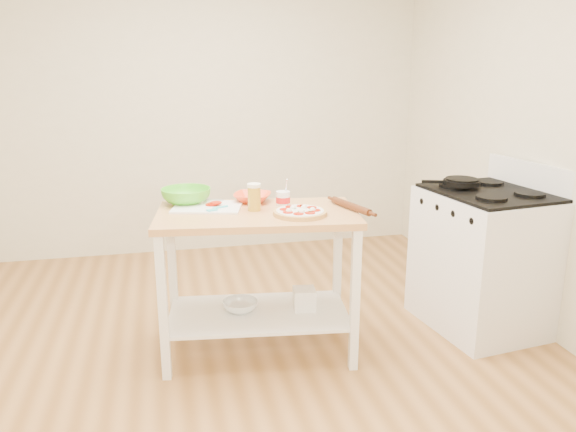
% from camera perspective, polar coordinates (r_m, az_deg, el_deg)
% --- Properties ---
extents(room_shell, '(4.04, 4.54, 2.74)m').
position_cam_1_polar(room_shell, '(3.04, -4.92, 7.83)').
color(room_shell, '#AB763F').
rests_on(room_shell, ground).
extents(prep_island, '(1.24, 0.78, 0.90)m').
position_cam_1_polar(prep_island, '(3.36, -3.10, -3.69)').
color(prep_island, tan).
rests_on(prep_island, ground).
extents(gas_stove, '(0.78, 0.88, 1.11)m').
position_cam_1_polar(gas_stove, '(3.99, 19.28, -4.14)').
color(gas_stove, silver).
rests_on(gas_stove, ground).
extents(skillet, '(0.37, 0.24, 0.03)m').
position_cam_1_polar(skillet, '(3.91, 17.12, 3.29)').
color(skillet, black).
rests_on(skillet, gas_stove).
extents(pizza, '(0.31, 0.31, 0.05)m').
position_cam_1_polar(pizza, '(3.22, 1.23, 0.42)').
color(pizza, tan).
rests_on(pizza, prep_island).
extents(cutting_board, '(0.46, 0.39, 0.04)m').
position_cam_1_polar(cutting_board, '(3.41, -8.21, 0.97)').
color(cutting_board, white).
rests_on(cutting_board, prep_island).
extents(spatula, '(0.14, 0.10, 0.01)m').
position_cam_1_polar(spatula, '(3.32, -7.28, 0.76)').
color(spatula, '#39CAD4').
rests_on(spatula, cutting_board).
extents(knife, '(0.26, 0.12, 0.01)m').
position_cam_1_polar(knife, '(3.57, -9.25, 1.75)').
color(knife, silver).
rests_on(knife, cutting_board).
extents(orange_bowl, '(0.30, 0.30, 0.06)m').
position_cam_1_polar(orange_bowl, '(3.52, -3.64, 1.90)').
color(orange_bowl, '#F84B23').
rests_on(orange_bowl, prep_island).
extents(green_bowl, '(0.37, 0.37, 0.10)m').
position_cam_1_polar(green_bowl, '(3.52, -10.31, 2.02)').
color(green_bowl, '#51C728').
rests_on(green_bowl, prep_island).
extents(beer_pint, '(0.08, 0.08, 0.16)m').
position_cam_1_polar(beer_pint, '(3.30, -3.46, 1.94)').
color(beer_pint, gold).
rests_on(beer_pint, prep_island).
extents(yogurt_tub, '(0.08, 0.08, 0.18)m').
position_cam_1_polar(yogurt_tub, '(3.36, -0.50, 1.68)').
color(yogurt_tub, white).
rests_on(yogurt_tub, prep_island).
extents(rolling_pin, '(0.14, 0.36, 0.04)m').
position_cam_1_polar(rolling_pin, '(3.34, 6.41, 0.98)').
color(rolling_pin, '#512712').
rests_on(rolling_pin, prep_island).
extents(shelf_glass_bowl, '(0.26, 0.26, 0.07)m').
position_cam_1_polar(shelf_glass_bowl, '(3.51, -4.88, -9.10)').
color(shelf_glass_bowl, silver).
rests_on(shelf_glass_bowl, prep_island).
extents(shelf_bin, '(0.15, 0.15, 0.13)m').
position_cam_1_polar(shelf_bin, '(3.52, 1.66, -8.41)').
color(shelf_bin, white).
rests_on(shelf_bin, prep_island).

